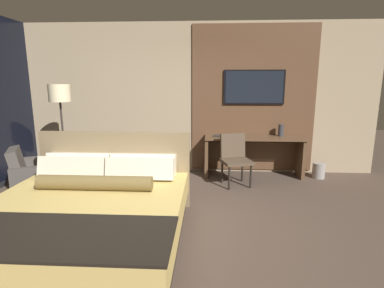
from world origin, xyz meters
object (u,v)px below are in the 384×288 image
object	(u,v)px
armchair_by_window	(37,179)
vase_tall	(281,130)
desk	(253,149)
book	(220,136)
tv	(254,87)
waste_bin	(319,170)
bed	(89,214)
floor_lamp	(60,101)
desk_chair	(235,155)

from	to	relation	value
armchair_by_window	vase_tall	distance (m)	4.21
desk	book	bearing A→B (deg)	-175.45
tv	book	xyz separation A→B (m)	(-0.62, -0.25, -0.87)
armchair_by_window	book	size ratio (longest dim) A/B	3.85
desk	waste_bin	bearing A→B (deg)	-4.75
bed	book	world-z (taller)	bed
book	waste_bin	size ratio (longest dim) A/B	0.92
floor_lamp	waste_bin	xyz separation A→B (m)	(4.44, 0.58, -1.27)
armchair_by_window	floor_lamp	bearing A→B (deg)	-51.86
floor_lamp	vase_tall	size ratio (longest dim) A/B	7.70
tv	desk_chair	xyz separation A→B (m)	(-0.38, -0.70, -1.12)
book	bed	bearing A→B (deg)	-121.72
floor_lamp	vase_tall	world-z (taller)	floor_lamp
bed	desk_chair	world-z (taller)	bed
desk	vase_tall	bearing A→B (deg)	7.91
desk	tv	xyz separation A→B (m)	(0.00, 0.20, 1.13)
armchair_by_window	tv	bearing A→B (deg)	-95.91
floor_lamp	waste_bin	bearing A→B (deg)	7.47
tv	book	bearing A→B (deg)	-158.23
bed	vase_tall	xyz separation A→B (m)	(2.63, 2.56, 0.54)
floor_lamp	armchair_by_window	bearing A→B (deg)	-114.35
armchair_by_window	book	bearing A→B (deg)	-95.95
armchair_by_window	book	distance (m)	3.10
desk_chair	floor_lamp	xyz separation A→B (m)	(-2.87, -0.18, 0.91)
desk	vase_tall	size ratio (longest dim) A/B	8.14
vase_tall	desk	bearing A→B (deg)	-172.09
vase_tall	book	world-z (taller)	vase_tall
armchair_by_window	waste_bin	xyz separation A→B (m)	(4.66, 1.08, -0.12)
tv	floor_lamp	distance (m)	3.37
tv	book	size ratio (longest dim) A/B	4.34
desk_chair	vase_tall	size ratio (longest dim) A/B	3.94
vase_tall	waste_bin	bearing A→B (deg)	-13.85
bed	vase_tall	size ratio (longest dim) A/B	10.25
armchair_by_window	floor_lamp	size ratio (longest dim) A/B	0.59
waste_bin	tv	bearing A→B (deg)	165.93
tv	book	distance (m)	1.10
bed	armchair_by_window	xyz separation A→B (m)	(-1.34, 1.31, -0.05)
waste_bin	desk_chair	bearing A→B (deg)	-165.73
tv	desk_chair	bearing A→B (deg)	-118.68
desk	floor_lamp	size ratio (longest dim) A/B	1.06
floor_lamp	desk	bearing A→B (deg)	11.83
armchair_by_window	vase_tall	bearing A→B (deg)	-100.11
tv	waste_bin	bearing A→B (deg)	-14.07
book	vase_tall	bearing A→B (deg)	6.05
desk	tv	bearing A→B (deg)	90.00
desk_chair	vase_tall	bearing A→B (deg)	16.52
desk_chair	book	world-z (taller)	desk_chair
bed	floor_lamp	xyz separation A→B (m)	(-1.12, 1.81, 1.11)
floor_lamp	waste_bin	size ratio (longest dim) A/B	6.03
desk_chair	book	bearing A→B (deg)	102.08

